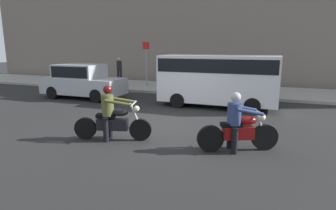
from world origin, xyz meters
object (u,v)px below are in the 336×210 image
at_px(motorcycle_with_rider_olive, 112,118).
at_px(street_sign_post, 146,60).
at_px(parked_sedan_silver, 82,81).
at_px(motorcycle_with_rider_denim_blue, 238,127).
at_px(parked_van_white, 218,77).
at_px(pedestrian_bystander, 119,69).

relative_size(motorcycle_with_rider_olive, street_sign_post, 0.78).
distance_m(parked_sedan_silver, street_sign_post, 4.55).
relative_size(motorcycle_with_rider_olive, motorcycle_with_rider_denim_blue, 1.12).
bearing_deg(motorcycle_with_rider_olive, parked_sedan_silver, 134.15).
relative_size(parked_van_white, parked_sedan_silver, 1.19).
bearing_deg(street_sign_post, parked_sedan_silver, -112.32).
distance_m(motorcycle_with_rider_olive, street_sign_post, 9.92).
distance_m(motorcycle_with_rider_olive, parked_van_white, 5.89).
height_order(parked_sedan_silver, pedestrian_bystander, pedestrian_bystander).
bearing_deg(street_sign_post, parked_van_white, -35.68).
xyz_separation_m(motorcycle_with_rider_denim_blue, parked_van_white, (-1.52, 5.15, 0.68)).
xyz_separation_m(street_sign_post, pedestrian_bystander, (-2.04, 0.16, -0.64)).
height_order(street_sign_post, pedestrian_bystander, street_sign_post).
bearing_deg(motorcycle_with_rider_denim_blue, parked_sedan_silver, 150.42).
bearing_deg(parked_sedan_silver, pedestrian_bystander, 94.74).
bearing_deg(parked_van_white, pedestrian_bystander, 151.75).
relative_size(street_sign_post, pedestrian_bystander, 1.58).
height_order(parked_sedan_silver, street_sign_post, street_sign_post).
bearing_deg(motorcycle_with_rider_denim_blue, motorcycle_with_rider_olive, -173.64).
xyz_separation_m(motorcycle_with_rider_olive, parked_van_white, (1.89, 5.53, 0.66)).
height_order(motorcycle_with_rider_denim_blue, pedestrian_bystander, pedestrian_bystander).
height_order(motorcycle_with_rider_olive, parked_sedan_silver, parked_sedan_silver).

